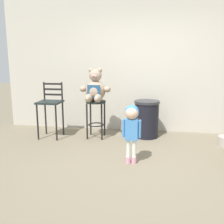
{
  "coord_description": "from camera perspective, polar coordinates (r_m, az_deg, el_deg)",
  "views": [
    {
      "loc": [
        0.2,
        -3.43,
        1.51
      ],
      "look_at": [
        -0.48,
        0.83,
        0.62
      ],
      "focal_mm": 40.96,
      "sensor_mm": 36.0,
      "label": 1
    }
  ],
  "objects": [
    {
      "name": "ground_plane",
      "position": [
        3.75,
        5.42,
        -12.15
      ],
      "size": [
        24.0,
        24.0,
        0.0
      ],
      "primitive_type": "plane",
      "color": "#736854"
    },
    {
      "name": "building_wall",
      "position": [
        5.57,
        7.31,
        15.07
      ],
      "size": [
        6.05,
        0.3,
        3.71
      ],
      "primitive_type": "cube",
      "color": "beige",
      "rests_on": "ground_plane"
    },
    {
      "name": "bar_stool_with_teddy",
      "position": [
        4.97,
        -3.63,
        0.14
      ],
      "size": [
        0.38,
        0.38,
        0.73
      ],
      "color": "black",
      "rests_on": "ground_plane"
    },
    {
      "name": "teddy_bear",
      "position": [
        4.87,
        -3.77,
        5.16
      ],
      "size": [
        0.6,
        0.54,
        0.63
      ],
      "color": "tan",
      "rests_on": "bar_stool_with_teddy"
    },
    {
      "name": "child_walking",
      "position": [
        3.69,
        4.42,
        -2.14
      ],
      "size": [
        0.28,
        0.22,
        0.88
      ],
      "rotation": [
        0.0,
        0.0,
        -2.34
      ],
      "color": "pink",
      "rests_on": "ground_plane"
    },
    {
      "name": "trash_bin",
      "position": [
        5.07,
        7.73,
        -1.52
      ],
      "size": [
        0.49,
        0.49,
        0.73
      ],
      "color": "black",
      "rests_on": "ground_plane"
    },
    {
      "name": "bar_chair_empty",
      "position": [
        5.12,
        -13.57,
        1.56
      ],
      "size": [
        0.44,
        0.44,
        1.07
      ],
      "color": "black",
      "rests_on": "ground_plane"
    }
  ]
}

